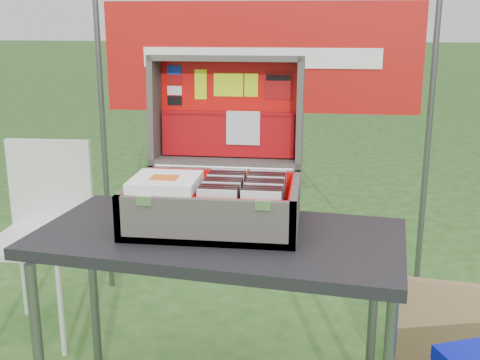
# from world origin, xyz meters

# --- Properties ---
(table) EXTENTS (1.31, 0.77, 0.78)m
(table) POSITION_xyz_m (-0.03, -0.05, 0.39)
(table) COLOR black
(table) RESTS_ON ground
(table_top) EXTENTS (1.31, 0.77, 0.04)m
(table_top) POSITION_xyz_m (-0.03, -0.05, 0.76)
(table_top) COLOR black
(table_top) RESTS_ON ground
(table_leg_bl) EXTENTS (0.04, 0.04, 0.74)m
(table_leg_bl) POSITION_xyz_m (-0.60, 0.20, 0.37)
(table_leg_bl) COLOR #59595B
(table_leg_bl) RESTS_ON ground
(table_leg_br) EXTENTS (0.04, 0.04, 0.74)m
(table_leg_br) POSITION_xyz_m (0.53, 0.20, 0.37)
(table_leg_br) COLOR #59595B
(table_leg_br) RESTS_ON ground
(suitcase) EXTENTS (0.59, 0.58, 0.57)m
(suitcase) POSITION_xyz_m (-0.06, 0.08, 1.07)
(suitcase) COLOR #55514B
(suitcase) RESTS_ON table
(suitcase_base_bottom) EXTENTS (0.59, 0.42, 0.02)m
(suitcase_base_bottom) POSITION_xyz_m (-0.06, 0.02, 0.79)
(suitcase_base_bottom) COLOR #55514B
(suitcase_base_bottom) RESTS_ON table_top
(suitcase_base_wall_front) EXTENTS (0.59, 0.02, 0.16)m
(suitcase_base_wall_front) POSITION_xyz_m (-0.06, -0.18, 0.86)
(suitcase_base_wall_front) COLOR #55514B
(suitcase_base_wall_front) RESTS_ON table_top
(suitcase_base_wall_back) EXTENTS (0.59, 0.02, 0.16)m
(suitcase_base_wall_back) POSITION_xyz_m (-0.06, 0.22, 0.86)
(suitcase_base_wall_back) COLOR #55514B
(suitcase_base_wall_back) RESTS_ON table_top
(suitcase_base_wall_left) EXTENTS (0.02, 0.42, 0.16)m
(suitcase_base_wall_left) POSITION_xyz_m (-0.34, 0.02, 0.86)
(suitcase_base_wall_left) COLOR #55514B
(suitcase_base_wall_left) RESTS_ON table_top
(suitcase_base_wall_right) EXTENTS (0.02, 0.42, 0.16)m
(suitcase_base_wall_right) POSITION_xyz_m (0.23, 0.02, 0.86)
(suitcase_base_wall_right) COLOR #55514B
(suitcase_base_wall_right) RESTS_ON table_top
(suitcase_liner_floor) EXTENTS (0.54, 0.38, 0.01)m
(suitcase_liner_floor) POSITION_xyz_m (-0.06, 0.02, 0.81)
(suitcase_liner_floor) COLOR #E90003
(suitcase_liner_floor) RESTS_ON suitcase_base_bottom
(suitcase_latch_left) EXTENTS (0.05, 0.01, 0.03)m
(suitcase_latch_left) POSITION_xyz_m (-0.25, -0.19, 0.93)
(suitcase_latch_left) COLOR silver
(suitcase_latch_left) RESTS_ON suitcase_base_wall_front
(suitcase_latch_right) EXTENTS (0.05, 0.01, 0.03)m
(suitcase_latch_right) POSITION_xyz_m (0.13, -0.19, 0.93)
(suitcase_latch_right) COLOR silver
(suitcase_latch_right) RESTS_ON suitcase_base_wall_front
(suitcase_hinge) EXTENTS (0.53, 0.02, 0.02)m
(suitcase_hinge) POSITION_xyz_m (-0.06, 0.23, 0.94)
(suitcase_hinge) COLOR silver
(suitcase_hinge) RESTS_ON suitcase_base_wall_back
(suitcase_lid_back) EXTENTS (0.59, 0.05, 0.42)m
(suitcase_lid_back) POSITION_xyz_m (-0.06, 0.39, 1.14)
(suitcase_lid_back) COLOR #55514B
(suitcase_lid_back) RESTS_ON suitcase_base_wall_back
(suitcase_lid_rim_far) EXTENTS (0.59, 0.16, 0.03)m
(suitcase_lid_rim_far) POSITION_xyz_m (-0.06, 0.33, 1.34)
(suitcase_lid_rim_far) COLOR #55514B
(suitcase_lid_rim_far) RESTS_ON suitcase_lid_back
(suitcase_lid_rim_near) EXTENTS (0.59, 0.16, 0.03)m
(suitcase_lid_rim_near) POSITION_xyz_m (-0.06, 0.31, 0.94)
(suitcase_lid_rim_near) COLOR #55514B
(suitcase_lid_rim_near) RESTS_ON suitcase_lid_back
(suitcase_lid_rim_left) EXTENTS (0.02, 0.18, 0.43)m
(suitcase_lid_rim_left) POSITION_xyz_m (-0.34, 0.32, 1.14)
(suitcase_lid_rim_left) COLOR #55514B
(suitcase_lid_rim_left) RESTS_ON suitcase_lid_back
(suitcase_lid_rim_right) EXTENTS (0.02, 0.18, 0.43)m
(suitcase_lid_rim_right) POSITION_xyz_m (0.23, 0.32, 1.14)
(suitcase_lid_rim_right) COLOR #55514B
(suitcase_lid_rim_right) RESTS_ON suitcase_lid_back
(suitcase_lid_liner) EXTENTS (0.54, 0.03, 0.37)m
(suitcase_lid_liner) POSITION_xyz_m (-0.06, 0.37, 1.14)
(suitcase_lid_liner) COLOR #E90003
(suitcase_lid_liner) RESTS_ON suitcase_lid_back
(suitcase_liner_wall_front) EXTENTS (0.54, 0.01, 0.14)m
(suitcase_liner_wall_front) POSITION_xyz_m (-0.06, -0.17, 0.87)
(suitcase_liner_wall_front) COLOR #E90003
(suitcase_liner_wall_front) RESTS_ON suitcase_base_bottom
(suitcase_liner_wall_back) EXTENTS (0.54, 0.01, 0.14)m
(suitcase_liner_wall_back) POSITION_xyz_m (-0.06, 0.20, 0.87)
(suitcase_liner_wall_back) COLOR #E90003
(suitcase_liner_wall_back) RESTS_ON suitcase_base_bottom
(suitcase_liner_wall_left) EXTENTS (0.01, 0.38, 0.14)m
(suitcase_liner_wall_left) POSITION_xyz_m (-0.33, 0.02, 0.87)
(suitcase_liner_wall_left) COLOR #E90003
(suitcase_liner_wall_left) RESTS_ON suitcase_base_bottom
(suitcase_liner_wall_right) EXTENTS (0.01, 0.38, 0.14)m
(suitcase_liner_wall_right) POSITION_xyz_m (0.21, 0.02, 0.87)
(suitcase_liner_wall_right) COLOR #E90003
(suitcase_liner_wall_right) RESTS_ON suitcase_base_bottom
(suitcase_lid_pocket) EXTENTS (0.52, 0.04, 0.17)m
(suitcase_lid_pocket) POSITION_xyz_m (-0.06, 0.35, 1.04)
(suitcase_lid_pocket) COLOR #9C080D
(suitcase_lid_pocket) RESTS_ON suitcase_lid_liner
(suitcase_pocket_edge) EXTENTS (0.51, 0.02, 0.02)m
(suitcase_pocket_edge) POSITION_xyz_m (-0.06, 0.35, 1.13)
(suitcase_pocket_edge) COLOR #9C080D
(suitcase_pocket_edge) RESTS_ON suitcase_lid_pocket
(suitcase_pocket_cd) EXTENTS (0.13, 0.02, 0.13)m
(suitcase_pocket_cd) POSITION_xyz_m (0.00, 0.33, 1.08)
(suitcase_pocket_cd) COLOR silver
(suitcase_pocket_cd) RESTS_ON suitcase_lid_pocket
(lid_sticker_cc_a) EXTENTS (0.06, 0.01, 0.04)m
(lid_sticker_cc_a) POSITION_xyz_m (-0.27, 0.38, 1.29)
(lid_sticker_cc_a) COLOR #1933B2
(lid_sticker_cc_a) RESTS_ON suitcase_lid_liner
(lid_sticker_cc_b) EXTENTS (0.06, 0.01, 0.04)m
(lid_sticker_cc_b) POSITION_xyz_m (-0.27, 0.37, 1.25)
(lid_sticker_cc_b) COLOR #A10B0E
(lid_sticker_cc_b) RESTS_ON suitcase_lid_liner
(lid_sticker_cc_c) EXTENTS (0.06, 0.01, 0.04)m
(lid_sticker_cc_c) POSITION_xyz_m (-0.27, 0.37, 1.21)
(lid_sticker_cc_c) COLOR white
(lid_sticker_cc_c) RESTS_ON suitcase_lid_liner
(lid_sticker_cc_d) EXTENTS (0.06, 0.01, 0.04)m
(lid_sticker_cc_d) POSITION_xyz_m (-0.27, 0.37, 1.17)
(lid_sticker_cc_d) COLOR black
(lid_sticker_cc_d) RESTS_ON suitcase_lid_liner
(lid_card_neon_tall) EXTENTS (0.05, 0.01, 0.12)m
(lid_card_neon_tall) POSITION_xyz_m (-0.17, 0.37, 1.24)
(lid_card_neon_tall) COLOR #C5EF0F
(lid_card_neon_tall) RESTS_ON suitcase_lid_liner
(lid_card_neon_main) EXTENTS (0.12, 0.01, 0.09)m
(lid_card_neon_main) POSITION_xyz_m (-0.06, 0.37, 1.24)
(lid_card_neon_main) COLOR #C5EF0F
(lid_card_neon_main) RESTS_ON suitcase_lid_liner
(lid_card_neon_small) EXTENTS (0.05, 0.01, 0.09)m
(lid_card_neon_small) POSITION_xyz_m (0.03, 0.37, 1.24)
(lid_card_neon_small) COLOR #C5EF0F
(lid_card_neon_small) RESTS_ON suitcase_lid_liner
(lid_sticker_band) EXTENTS (0.11, 0.01, 0.11)m
(lid_sticker_band) POSITION_xyz_m (0.14, 0.37, 1.24)
(lid_sticker_band) COLOR #A10B0E
(lid_sticker_band) RESTS_ON suitcase_lid_liner
(lid_sticker_band_bar) EXTENTS (0.09, 0.00, 0.02)m
(lid_sticker_band_bar) POSITION_xyz_m (0.14, 0.37, 1.27)
(lid_sticker_band_bar) COLOR black
(lid_sticker_band_bar) RESTS_ON suitcase_lid_liner
(cd_left_0) EXTENTS (0.13, 0.01, 0.15)m
(cd_left_0) POSITION_xyz_m (-0.02, -0.15, 0.88)
(cd_left_0) COLOR silver
(cd_left_0) RESTS_ON suitcase_liner_floor
(cd_left_1) EXTENTS (0.13, 0.01, 0.15)m
(cd_left_1) POSITION_xyz_m (-0.02, -0.12, 0.88)
(cd_left_1) COLOR black
(cd_left_1) RESTS_ON suitcase_liner_floor
(cd_left_2) EXTENTS (0.13, 0.01, 0.15)m
(cd_left_2) POSITION_xyz_m (-0.02, -0.10, 0.88)
(cd_left_2) COLOR black
(cd_left_2) RESTS_ON suitcase_liner_floor
(cd_left_3) EXTENTS (0.13, 0.01, 0.15)m
(cd_left_3) POSITION_xyz_m (-0.02, -0.08, 0.88)
(cd_left_3) COLOR black
(cd_left_3) RESTS_ON suitcase_liner_floor
(cd_left_4) EXTENTS (0.13, 0.01, 0.15)m
(cd_left_4) POSITION_xyz_m (-0.02, -0.05, 0.88)
(cd_left_4) COLOR silver
(cd_left_4) RESTS_ON suitcase_liner_floor
(cd_left_5) EXTENTS (0.13, 0.01, 0.15)m
(cd_left_5) POSITION_xyz_m (-0.02, -0.03, 0.88)
(cd_left_5) COLOR black
(cd_left_5) RESTS_ON suitcase_liner_floor
(cd_left_6) EXTENTS (0.13, 0.01, 0.15)m
(cd_left_6) POSITION_xyz_m (-0.02, -0.01, 0.88)
(cd_left_6) COLOR black
(cd_left_6) RESTS_ON suitcase_liner_floor
(cd_left_7) EXTENTS (0.13, 0.01, 0.15)m
(cd_left_7) POSITION_xyz_m (-0.02, 0.02, 0.88)
(cd_left_7) COLOR black
(cd_left_7) RESTS_ON suitcase_liner_floor
(cd_left_8) EXTENTS (0.13, 0.01, 0.15)m
(cd_left_8) POSITION_xyz_m (-0.02, 0.04, 0.88)
(cd_left_8) COLOR silver
(cd_left_8) RESTS_ON suitcase_liner_floor
(cd_left_9) EXTENTS (0.13, 0.01, 0.15)m
(cd_left_9) POSITION_xyz_m (-0.02, 0.06, 0.88)
(cd_left_9) COLOR black
(cd_left_9) RESTS_ON suitcase_liner_floor
(cd_left_10) EXTENTS (0.13, 0.01, 0.15)m
(cd_left_10) POSITION_xyz_m (-0.02, 0.09, 0.88)
(cd_left_10) COLOR black
(cd_left_10) RESTS_ON suitcase_liner_floor
(cd_left_11) EXTENTS (0.13, 0.01, 0.15)m
(cd_left_11) POSITION_xyz_m (-0.02, 0.11, 0.88)
(cd_left_11) COLOR black
(cd_left_11) RESTS_ON suitcase_liner_floor
(cd_left_12) EXTENTS (0.13, 0.01, 0.15)m
(cd_left_12) POSITION_xyz_m (-0.02, 0.13, 0.88)
(cd_left_12) COLOR silver
(cd_left_12) RESTS_ON suitcase_liner_floor
(cd_right_0) EXTENTS (0.13, 0.01, 0.15)m
(cd_right_0) POSITION_xyz_m (0.12, -0.15, 0.88)
(cd_right_0) COLOR silver
(cd_right_0) RESTS_ON suitcase_liner_floor
(cd_right_1) EXTENTS (0.13, 0.01, 0.15)m
(cd_right_1) POSITION_xyz_m (0.12, -0.12, 0.88)
(cd_right_1) COLOR black
(cd_right_1) RESTS_ON suitcase_liner_floor
(cd_right_2) EXTENTS (0.13, 0.01, 0.15)m
(cd_right_2) POSITION_xyz_m (0.12, -0.10, 0.88)
(cd_right_2) COLOR black
(cd_right_2) RESTS_ON suitcase_liner_floor
(cd_right_3) EXTENTS (0.13, 0.01, 0.15)m
(cd_right_3) POSITION_xyz_m (0.12, -0.08, 0.88)
(cd_right_3) COLOR black
(cd_right_3) RESTS_ON suitcase_liner_floor
(cd_right_4) EXTENTS (0.13, 0.01, 0.15)m
(cd_right_4) POSITION_xyz_m (0.12, -0.05, 0.88)
(cd_right_4) COLOR silver
(cd_right_4) RESTS_ON suitcase_liner_floor
(cd_right_5) EXTENTS (0.13, 0.01, 0.15)m
(cd_right_5) POSITION_xyz_m (0.12, -0.03, 0.88)
(cd_right_5) COLOR black
(cd_right_5) RESTS_ON suitcase_liner_floor
(cd_right_6) EXTENTS (0.13, 0.01, 0.15)m
(cd_right_6) POSITION_xyz_m (0.12, -0.01, 0.88)
(cd_right_6) COLOR black
(cd_right_6) RESTS_ON suitcase_liner_floor
(cd_right_7) EXTENTS (0.13, 0.01, 0.15)m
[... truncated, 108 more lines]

